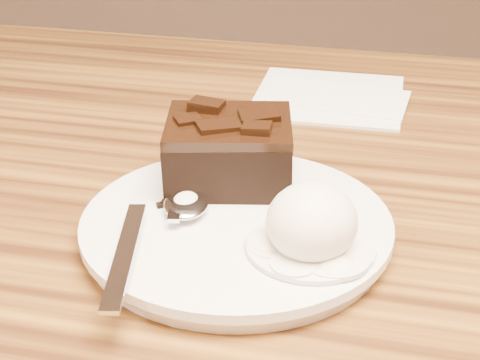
% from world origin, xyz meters
% --- Properties ---
extents(plate, '(0.20, 0.20, 0.02)m').
position_xyz_m(plate, '(-0.07, -0.03, 0.76)').
color(plate, white).
rests_on(plate, dining_table).
extents(brownie, '(0.10, 0.09, 0.04)m').
position_xyz_m(brownie, '(-0.09, 0.02, 0.79)').
color(brownie, black).
rests_on(brownie, plate).
extents(ice_cream_scoop, '(0.06, 0.06, 0.05)m').
position_xyz_m(ice_cream_scoop, '(-0.02, -0.06, 0.79)').
color(ice_cream_scoop, white).
rests_on(ice_cream_scoop, plate).
extents(melt_puddle, '(0.08, 0.08, 0.00)m').
position_xyz_m(melt_puddle, '(-0.02, -0.06, 0.77)').
color(melt_puddle, white).
rests_on(melt_puddle, plate).
extents(spoon, '(0.07, 0.17, 0.01)m').
position_xyz_m(spoon, '(-0.11, -0.03, 0.77)').
color(spoon, silver).
rests_on(spoon, plate).
extents(napkin, '(0.14, 0.14, 0.01)m').
position_xyz_m(napkin, '(-0.05, 0.24, 0.75)').
color(napkin, white).
rests_on(napkin, dining_table).
extents(crumb_a, '(0.01, 0.01, 0.00)m').
position_xyz_m(crumb_a, '(-0.12, -0.03, 0.77)').
color(crumb_a, black).
rests_on(crumb_a, plate).
extents(crumb_b, '(0.01, 0.01, 0.00)m').
position_xyz_m(crumb_b, '(-0.12, -0.03, 0.77)').
color(crumb_b, black).
rests_on(crumb_b, plate).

